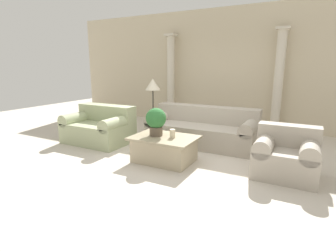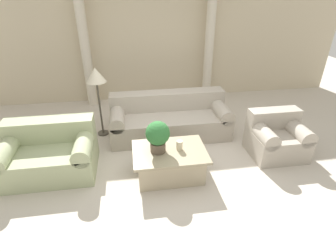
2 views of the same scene
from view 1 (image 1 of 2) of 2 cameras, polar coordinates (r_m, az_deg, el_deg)
ground_plane at (r=5.03m, az=1.96°, el=-6.44°), size 16.00×16.00×0.00m
wall_back at (r=7.57m, az=12.41°, el=12.13°), size 10.00×0.06×3.20m
sofa_long at (r=5.73m, az=7.45°, el=-0.67°), size 2.32×0.96×0.80m
loveseat at (r=6.04m, az=-14.62°, el=-0.17°), size 1.41×0.96×0.80m
coffee_table at (r=4.68m, az=-0.81°, el=-4.95°), size 1.13×0.81×0.45m
potted_plant at (r=4.64m, az=-2.64°, el=1.28°), size 0.36×0.36×0.50m
pillar_candle at (r=4.53m, az=0.98°, el=-1.64°), size 0.10×0.10×0.15m
floor_lamp at (r=6.33m, az=-3.32°, el=8.42°), size 0.37×0.37×1.37m
column_left at (r=7.89m, az=0.62°, el=10.32°), size 0.31×0.31×2.56m
column_right at (r=7.03m, az=22.89°, el=9.01°), size 0.31×0.31×2.56m
armchair at (r=4.41m, az=24.28°, el=-5.74°), size 0.91×0.76×0.77m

